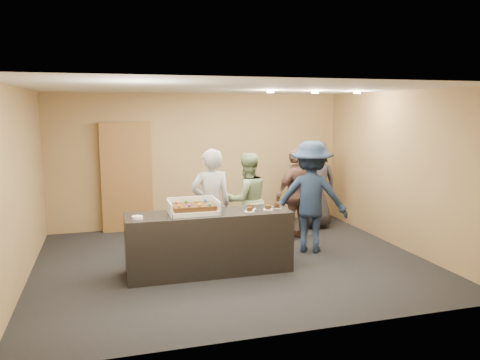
{
  "coord_description": "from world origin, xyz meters",
  "views": [
    {
      "loc": [
        -1.87,
        -6.89,
        2.4
      ],
      "look_at": [
        0.13,
        0.0,
        1.3
      ],
      "focal_mm": 35.0,
      "sensor_mm": 36.0,
      "label": 1
    }
  ],
  "objects_px": {
    "plate_stack": "(137,217)",
    "person_navy_man": "(311,197)",
    "person_sage_man": "(247,200)",
    "person_brown_extra": "(296,194)",
    "serving_counter": "(209,242)",
    "storage_cabinet": "(127,177)",
    "cake_box": "(193,210)",
    "sheet_cake": "(193,207)",
    "person_dark_suit": "(315,184)",
    "person_server_grey": "(211,205)"
  },
  "relations": [
    {
      "from": "serving_counter",
      "to": "plate_stack",
      "type": "height_order",
      "value": "plate_stack"
    },
    {
      "from": "storage_cabinet",
      "to": "person_sage_man",
      "type": "distance_m",
      "value": 2.59
    },
    {
      "from": "person_sage_man",
      "to": "serving_counter",
      "type": "bearing_deg",
      "value": 42.24
    },
    {
      "from": "storage_cabinet",
      "to": "person_navy_man",
      "type": "xyz_separation_m",
      "value": [
        2.9,
        -2.25,
        -0.14
      ]
    },
    {
      "from": "cake_box",
      "to": "person_sage_man",
      "type": "xyz_separation_m",
      "value": [
        1.14,
        1.06,
        -0.12
      ]
    },
    {
      "from": "serving_counter",
      "to": "person_sage_man",
      "type": "xyz_separation_m",
      "value": [
        0.92,
        1.09,
        0.37
      ]
    },
    {
      "from": "cake_box",
      "to": "person_brown_extra",
      "type": "height_order",
      "value": "person_brown_extra"
    },
    {
      "from": "serving_counter",
      "to": "person_navy_man",
      "type": "relative_size",
      "value": 1.28
    },
    {
      "from": "sheet_cake",
      "to": "person_sage_man",
      "type": "relative_size",
      "value": 0.36
    },
    {
      "from": "cake_box",
      "to": "serving_counter",
      "type": "bearing_deg",
      "value": -6.58
    },
    {
      "from": "person_sage_man",
      "to": "plate_stack",
      "type": "bearing_deg",
      "value": 24.01
    },
    {
      "from": "person_server_grey",
      "to": "person_dark_suit",
      "type": "distance_m",
      "value": 2.85
    },
    {
      "from": "person_sage_man",
      "to": "person_dark_suit",
      "type": "bearing_deg",
      "value": -159.99
    },
    {
      "from": "storage_cabinet",
      "to": "cake_box",
      "type": "relative_size",
      "value": 3.05
    },
    {
      "from": "plate_stack",
      "to": "person_navy_man",
      "type": "xyz_separation_m",
      "value": [
        2.9,
        0.65,
        0.01
      ]
    },
    {
      "from": "person_dark_suit",
      "to": "person_sage_man",
      "type": "bearing_deg",
      "value": 36.76
    },
    {
      "from": "plate_stack",
      "to": "person_dark_suit",
      "type": "height_order",
      "value": "person_dark_suit"
    },
    {
      "from": "storage_cabinet",
      "to": "person_dark_suit",
      "type": "bearing_deg",
      "value": -12.37
    },
    {
      "from": "plate_stack",
      "to": "person_sage_man",
      "type": "xyz_separation_m",
      "value": [
        1.94,
        1.2,
        -0.09
      ]
    },
    {
      "from": "storage_cabinet",
      "to": "person_server_grey",
      "type": "xyz_separation_m",
      "value": [
        1.18,
        -2.23,
        -0.18
      ]
    },
    {
      "from": "person_sage_man",
      "to": "person_brown_extra",
      "type": "height_order",
      "value": "person_brown_extra"
    },
    {
      "from": "cake_box",
      "to": "storage_cabinet",
      "type": "bearing_deg",
      "value": 106.19
    },
    {
      "from": "serving_counter",
      "to": "storage_cabinet",
      "type": "xyz_separation_m",
      "value": [
        -1.03,
        2.79,
        0.62
      ]
    },
    {
      "from": "sheet_cake",
      "to": "person_dark_suit",
      "type": "height_order",
      "value": "person_dark_suit"
    },
    {
      "from": "serving_counter",
      "to": "person_dark_suit",
      "type": "xyz_separation_m",
      "value": [
        2.63,
        1.99,
        0.44
      ]
    },
    {
      "from": "person_dark_suit",
      "to": "plate_stack",
      "type": "bearing_deg",
      "value": 38.93
    },
    {
      "from": "person_sage_man",
      "to": "person_navy_man",
      "type": "relative_size",
      "value": 0.88
    },
    {
      "from": "person_sage_man",
      "to": "person_navy_man",
      "type": "distance_m",
      "value": 1.11
    },
    {
      "from": "storage_cabinet",
      "to": "person_sage_man",
      "type": "bearing_deg",
      "value": -41.18
    },
    {
      "from": "storage_cabinet",
      "to": "person_brown_extra",
      "type": "xyz_separation_m",
      "value": [
        2.97,
        -1.46,
        -0.24
      ]
    },
    {
      "from": "serving_counter",
      "to": "cake_box",
      "type": "height_order",
      "value": "cake_box"
    },
    {
      "from": "person_sage_man",
      "to": "person_brown_extra",
      "type": "bearing_deg",
      "value": -174.41
    },
    {
      "from": "storage_cabinet",
      "to": "person_dark_suit",
      "type": "distance_m",
      "value": 3.74
    },
    {
      "from": "person_server_grey",
      "to": "person_navy_man",
      "type": "bearing_deg",
      "value": 177.91
    },
    {
      "from": "person_server_grey",
      "to": "person_sage_man",
      "type": "height_order",
      "value": "person_server_grey"
    },
    {
      "from": "storage_cabinet",
      "to": "cake_box",
      "type": "distance_m",
      "value": 2.88
    },
    {
      "from": "storage_cabinet",
      "to": "person_navy_man",
      "type": "height_order",
      "value": "storage_cabinet"
    },
    {
      "from": "plate_stack",
      "to": "person_dark_suit",
      "type": "xyz_separation_m",
      "value": [
        3.65,
        2.1,
        -0.03
      ]
    },
    {
      "from": "person_dark_suit",
      "to": "serving_counter",
      "type": "bearing_deg",
      "value": 46.17
    },
    {
      "from": "cake_box",
      "to": "sheet_cake",
      "type": "relative_size",
      "value": 1.17
    },
    {
      "from": "plate_stack",
      "to": "person_navy_man",
      "type": "bearing_deg",
      "value": 12.64
    },
    {
      "from": "cake_box",
      "to": "person_server_grey",
      "type": "xyz_separation_m",
      "value": [
        0.38,
        0.53,
        -0.06
      ]
    },
    {
      "from": "person_sage_man",
      "to": "person_navy_man",
      "type": "xyz_separation_m",
      "value": [
        0.96,
        -0.55,
        0.11
      ]
    },
    {
      "from": "serving_counter",
      "to": "storage_cabinet",
      "type": "relative_size",
      "value": 1.12
    },
    {
      "from": "storage_cabinet",
      "to": "person_navy_man",
      "type": "distance_m",
      "value": 3.67
    },
    {
      "from": "cake_box",
      "to": "sheet_cake",
      "type": "height_order",
      "value": "cake_box"
    },
    {
      "from": "person_sage_man",
      "to": "person_navy_man",
      "type": "height_order",
      "value": "person_navy_man"
    },
    {
      "from": "cake_box",
      "to": "person_sage_man",
      "type": "bearing_deg",
      "value": 42.95
    },
    {
      "from": "serving_counter",
      "to": "person_sage_man",
      "type": "relative_size",
      "value": 1.46
    },
    {
      "from": "cake_box",
      "to": "person_dark_suit",
      "type": "xyz_separation_m",
      "value": [
        2.85,
        1.96,
        -0.06
      ]
    }
  ]
}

